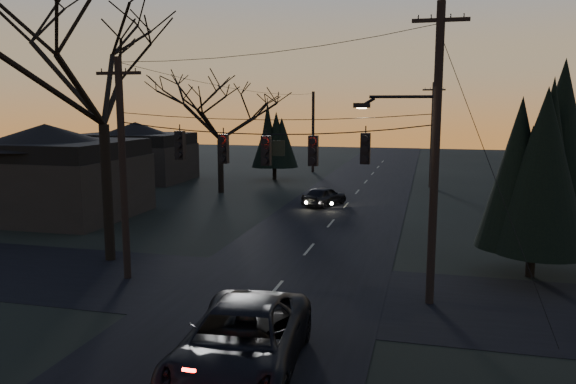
% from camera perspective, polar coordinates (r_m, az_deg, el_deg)
% --- Properties ---
extents(main_road, '(8.00, 120.00, 0.02)m').
position_cam_1_polar(main_road, '(30.29, 3.73, -3.98)').
color(main_road, black).
rests_on(main_road, ground).
extents(cross_road, '(60.00, 7.00, 0.02)m').
position_cam_1_polar(cross_road, '(20.89, -1.34, -9.94)').
color(cross_road, black).
rests_on(cross_road, ground).
extents(utility_pole_right, '(5.00, 0.30, 10.00)m').
position_cam_1_polar(utility_pole_right, '(20.21, 14.15, -10.90)').
color(utility_pole_right, black).
rests_on(utility_pole_right, ground).
extents(utility_pole_left, '(1.80, 0.30, 8.50)m').
position_cam_1_polar(utility_pole_left, '(23.15, -15.96, -8.41)').
color(utility_pole_left, black).
rests_on(utility_pole_left, ground).
extents(utility_pole_far_r, '(1.80, 0.30, 8.50)m').
position_cam_1_polar(utility_pole_far_r, '(47.53, 14.25, 0.46)').
color(utility_pole_far_r, black).
rests_on(utility_pole_far_r, ground).
extents(utility_pole_far_l, '(0.30, 0.30, 8.00)m').
position_cam_1_polar(utility_pole_far_l, '(56.60, 2.53, 2.05)').
color(utility_pole_far_l, black).
rests_on(utility_pole_far_l, ground).
extents(span_signal_assembly, '(11.50, 0.44, 1.63)m').
position_cam_1_polar(span_signal_assembly, '(19.90, -2.06, 4.44)').
color(span_signal_assembly, black).
rests_on(span_signal_assembly, ground).
extents(bare_tree_left, '(10.70, 10.70, 11.83)m').
position_cam_1_polar(bare_tree_left, '(25.15, -18.48, 11.92)').
color(bare_tree_left, black).
rests_on(bare_tree_left, ground).
extents(evergreen_right, '(3.91, 3.91, 7.66)m').
position_cam_1_polar(evergreen_right, '(23.62, 23.98, 2.47)').
color(evergreen_right, black).
rests_on(evergreen_right, ground).
extents(bare_tree_dist, '(7.59, 7.59, 8.19)m').
position_cam_1_polar(bare_tree_dist, '(43.18, -6.95, 7.47)').
color(bare_tree_dist, black).
rests_on(bare_tree_dist, ground).
extents(evergreen_dist, '(3.18, 3.18, 6.19)m').
position_cam_1_polar(evergreen_dist, '(50.58, -1.39, 5.42)').
color(evergreen_dist, black).
rests_on(evergreen_dist, ground).
extents(house_left_near, '(10.00, 8.00, 5.60)m').
position_cam_1_polar(house_left_near, '(36.83, -23.23, 2.02)').
color(house_left_near, black).
rests_on(house_left_near, ground).
extents(house_left_far, '(9.00, 7.00, 5.20)m').
position_cam_1_polar(house_left_far, '(51.83, -15.16, 4.00)').
color(house_left_far, black).
rests_on(house_left_far, ground).
extents(suv_near, '(3.38, 6.47, 1.74)m').
position_cam_1_polar(suv_near, '(14.55, -4.79, -15.00)').
color(suv_near, black).
rests_on(suv_near, ground).
extents(sedan_oncoming_a, '(2.87, 4.10, 1.30)m').
position_cam_1_polar(sedan_oncoming_a, '(37.71, 3.71, -0.43)').
color(sedan_oncoming_a, black).
rests_on(sedan_oncoming_a, ground).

